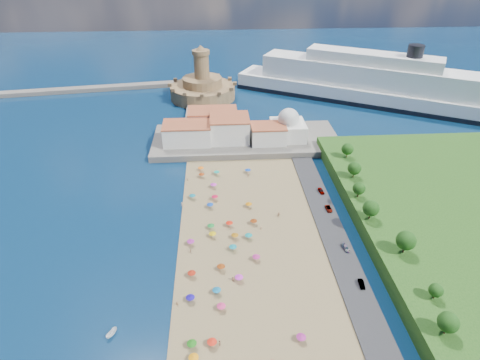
{
  "coord_description": "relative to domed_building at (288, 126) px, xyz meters",
  "views": [
    {
      "loc": [
        -4.25,
        -104.04,
        87.01
      ],
      "look_at": [
        4.0,
        25.0,
        8.0
      ],
      "focal_mm": 30.0,
      "sensor_mm": 36.0,
      "label": 1
    }
  ],
  "objects": [
    {
      "name": "terrace",
      "position": [
        -20.0,
        2.0,
        -7.47
      ],
      "size": [
        90.0,
        36.0,
        3.0
      ],
      "primitive_type": "cube",
      "color": "#59544C",
      "rests_on": "ground"
    },
    {
      "name": "beach_parasols",
      "position": [
        -33.3,
        -83.79,
        -6.83
      ],
      "size": [
        31.9,
        114.45,
        2.2
      ],
      "color": "gray",
      "rests_on": "beach"
    },
    {
      "name": "jetty",
      "position": [
        -42.0,
        37.0,
        -7.77
      ],
      "size": [
        18.0,
        70.0,
        2.4
      ],
      "primitive_type": "cube",
      "color": "#59544C",
      "rests_on": "ground"
    },
    {
      "name": "waterfront_buildings",
      "position": [
        -33.05,
        2.64,
        -1.1
      ],
      "size": [
        57.0,
        29.0,
        11.0
      ],
      "color": "silver",
      "rests_on": "terrace"
    },
    {
      "name": "ground",
      "position": [
        -30.0,
        -71.0,
        -8.97
      ],
      "size": [
        700.0,
        700.0,
        0.0
      ],
      "primitive_type": "plane",
      "color": "#071938",
      "rests_on": "ground"
    },
    {
      "name": "parked_cars",
      "position": [
        6.0,
        -66.36,
        -7.65
      ],
      "size": [
        2.35,
        53.26,
        1.37
      ],
      "color": "gray",
      "rests_on": "promenade"
    },
    {
      "name": "breakwater",
      "position": [
        -140.0,
        82.0,
        -7.67
      ],
      "size": [
        199.03,
        34.77,
        2.6
      ],
      "primitive_type": "cube",
      "rotation": [
        0.0,
        0.0,
        0.14
      ],
      "color": "#59544C",
      "rests_on": "ground"
    },
    {
      "name": "domed_building",
      "position": [
        0.0,
        0.0,
        0.0
      ],
      "size": [
        16.0,
        16.0,
        15.0
      ],
      "color": "silver",
      "rests_on": "terrace"
    },
    {
      "name": "hillside_trees",
      "position": [
        18.1,
        -75.99,
        0.99
      ],
      "size": [
        12.81,
        109.45,
        7.45
      ],
      "color": "#382314",
      "rests_on": "hillside"
    },
    {
      "name": "beachgoers",
      "position": [
        -32.11,
        -74.58,
        -7.86
      ],
      "size": [
        36.73,
        93.26,
        1.86
      ],
      "color": "tan",
      "rests_on": "beach"
    },
    {
      "name": "fortress",
      "position": [
        -42.0,
        67.0,
        -2.29
      ],
      "size": [
        40.0,
        40.0,
        32.4
      ],
      "color": "#9E794F",
      "rests_on": "ground"
    },
    {
      "name": "cruise_ship",
      "position": [
        58.1,
        54.6,
        1.66
      ],
      "size": [
        155.02,
        101.61,
        35.89
      ],
      "color": "black",
      "rests_on": "ground"
    }
  ]
}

